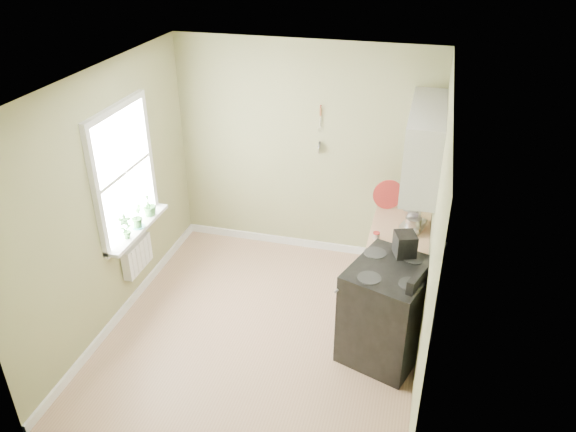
% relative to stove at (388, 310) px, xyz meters
% --- Properties ---
extents(floor, '(3.20, 3.60, 0.02)m').
position_rel_stove_xyz_m(floor, '(-1.28, -0.03, -0.52)').
color(floor, '#A67A5C').
rests_on(floor, ground).
extents(ceiling, '(3.20, 3.60, 0.02)m').
position_rel_stove_xyz_m(ceiling, '(-1.28, -0.03, 2.20)').
color(ceiling, white).
rests_on(ceiling, wall_back).
extents(wall_back, '(3.20, 0.02, 2.70)m').
position_rel_stove_xyz_m(wall_back, '(-1.28, 1.78, 0.84)').
color(wall_back, '#979868').
rests_on(wall_back, floor).
extents(wall_left, '(0.02, 3.60, 2.70)m').
position_rel_stove_xyz_m(wall_left, '(-2.89, -0.03, 0.84)').
color(wall_left, '#979868').
rests_on(wall_left, floor).
extents(wall_right, '(0.02, 3.60, 2.70)m').
position_rel_stove_xyz_m(wall_right, '(0.33, -0.03, 0.84)').
color(wall_right, '#979868').
rests_on(wall_right, floor).
extents(base_cabinets, '(0.60, 1.60, 0.87)m').
position_rel_stove_xyz_m(base_cabinets, '(0.02, 0.97, -0.08)').
color(base_cabinets, silver).
rests_on(base_cabinets, floor).
extents(countertop, '(0.64, 1.60, 0.04)m').
position_rel_stove_xyz_m(countertop, '(0.01, 0.97, 0.38)').
color(countertop, tan).
rests_on(countertop, base_cabinets).
extents(upper_cabinets, '(0.35, 1.40, 0.80)m').
position_rel_stove_xyz_m(upper_cabinets, '(0.15, 1.07, 1.34)').
color(upper_cabinets, silver).
rests_on(upper_cabinets, wall_right).
extents(window, '(0.06, 1.14, 1.44)m').
position_rel_stove_xyz_m(window, '(-2.86, 0.27, 1.04)').
color(window, white).
rests_on(window, wall_left).
extents(window_sill, '(0.18, 1.14, 0.04)m').
position_rel_stove_xyz_m(window_sill, '(-2.79, 0.27, 0.37)').
color(window_sill, white).
rests_on(window_sill, wall_left).
extents(radiator, '(0.12, 0.50, 0.35)m').
position_rel_stove_xyz_m(radiator, '(-2.82, 0.22, 0.04)').
color(radiator, white).
rests_on(radiator, wall_left).
extents(wall_utensils, '(0.02, 0.14, 0.58)m').
position_rel_stove_xyz_m(wall_utensils, '(-1.08, 1.75, 1.05)').
color(wall_utensils, tan).
rests_on(wall_utensils, wall_back).
extents(stove, '(0.97, 1.02, 1.14)m').
position_rel_stove_xyz_m(stove, '(0.00, 0.00, 0.00)').
color(stove, black).
rests_on(stove, floor).
extents(stand_mixer, '(0.29, 0.37, 0.41)m').
position_rel_stove_xyz_m(stand_mixer, '(0.13, 0.99, 0.57)').
color(stand_mixer, '#B2B2B7').
rests_on(stand_mixer, countertop).
extents(kettle, '(0.19, 0.11, 0.19)m').
position_rel_stove_xyz_m(kettle, '(-0.15, 1.69, 0.49)').
color(kettle, silver).
rests_on(kettle, countertop).
extents(coffee_maker, '(0.25, 0.26, 0.33)m').
position_rel_stove_xyz_m(coffee_maker, '(0.08, 0.27, 0.55)').
color(coffee_maker, black).
rests_on(coffee_maker, countertop).
extents(red_tray, '(0.35, 0.17, 0.35)m').
position_rel_stove_xyz_m(red_tray, '(-0.19, 1.39, 0.57)').
color(red_tray, maroon).
rests_on(red_tray, countertop).
extents(jar, '(0.07, 0.07, 0.08)m').
position_rel_stove_xyz_m(jar, '(-0.23, 0.66, 0.44)').
color(jar, tan).
rests_on(jar, countertop).
extents(plant_a, '(0.18, 0.17, 0.28)m').
position_rel_stove_xyz_m(plant_a, '(-2.78, 0.02, 0.52)').
color(plant_a, '#376C33').
rests_on(plant_a, window_sill).
extents(plant_b, '(0.15, 0.18, 0.27)m').
position_rel_stove_xyz_m(plant_b, '(-2.78, 0.27, 0.52)').
color(plant_b, '#376C33').
rests_on(plant_b, window_sill).
extents(plant_c, '(0.17, 0.17, 0.27)m').
position_rel_stove_xyz_m(plant_c, '(-2.78, 0.55, 0.52)').
color(plant_c, '#376C33').
rests_on(plant_c, window_sill).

